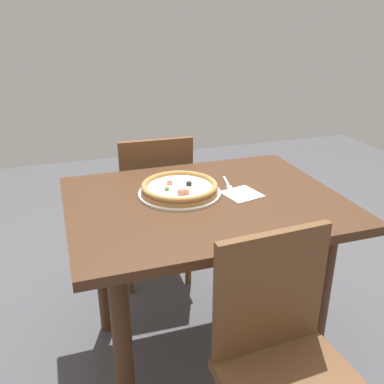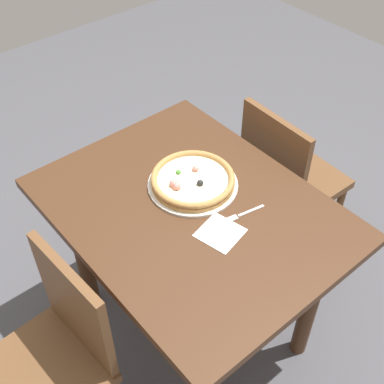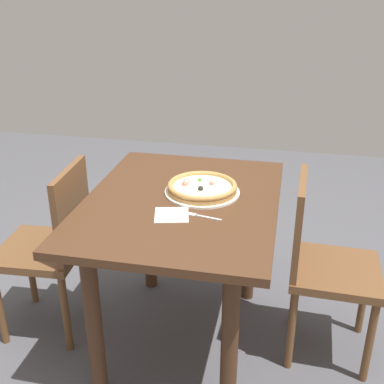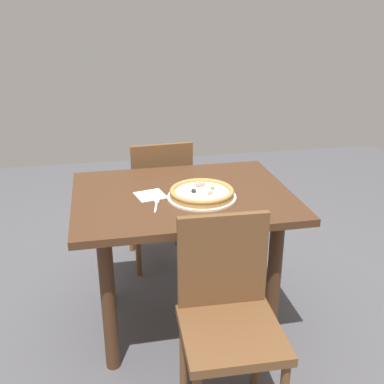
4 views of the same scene
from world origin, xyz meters
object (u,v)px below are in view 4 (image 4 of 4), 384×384
(chair_near, at_px, (228,315))
(fork, at_px, (156,204))
(dining_table, at_px, (183,217))
(napkin, at_px, (151,195))
(chair_far, at_px, (160,198))
(plate, at_px, (202,197))
(pizza, at_px, (202,192))

(chair_near, relative_size, fork, 5.41)
(dining_table, relative_size, napkin, 7.87)
(chair_far, xyz_separation_m, plate, (0.12, -0.72, 0.29))
(fork, bearing_deg, napkin, 18.88)
(fork, xyz_separation_m, napkin, (-0.01, 0.12, -0.00))
(plate, xyz_separation_m, fork, (-0.23, -0.03, -0.00))
(pizza, bearing_deg, plate, -100.43)
(chair_near, xyz_separation_m, chair_far, (-0.10, 1.28, 0.00))
(chair_near, xyz_separation_m, plate, (0.01, 0.56, 0.29))
(chair_near, relative_size, plate, 2.59)
(chair_near, distance_m, napkin, 0.74)
(pizza, distance_m, fork, 0.24)
(plate, bearing_deg, dining_table, 136.66)
(chair_near, height_order, pizza, chair_near)
(chair_near, xyz_separation_m, napkin, (-0.23, 0.65, 0.29))
(chair_near, xyz_separation_m, pizza, (0.01, 0.56, 0.32))
(chair_far, relative_size, napkin, 6.37)
(chair_far, bearing_deg, pizza, -83.88)
(chair_far, height_order, fork, chair_far)
(dining_table, relative_size, fork, 6.68)
(chair_far, height_order, pizza, chair_far)
(fork, height_order, napkin, fork)
(dining_table, distance_m, napkin, 0.21)
(chair_far, bearing_deg, dining_table, -90.08)
(dining_table, relative_size, chair_far, 1.24)
(plate, height_order, fork, plate)
(dining_table, height_order, fork, fork)
(chair_near, relative_size, chair_far, 1.00)
(plate, distance_m, napkin, 0.26)
(pizza, bearing_deg, fork, -171.86)
(dining_table, xyz_separation_m, chair_far, (-0.04, 0.64, -0.15))
(plate, relative_size, napkin, 2.46)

